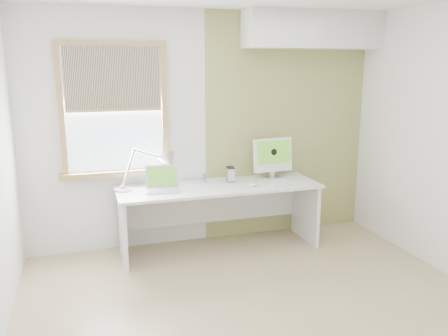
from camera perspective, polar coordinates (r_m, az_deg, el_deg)
name	(u,v)px	position (r m, az deg, el deg)	size (l,w,h in m)	color
room	(264,158)	(3.58, 4.98, 1.19)	(4.04, 3.54, 2.64)	tan
accent_wall	(287,126)	(5.55, 7.80, 5.17)	(2.00, 0.02, 2.60)	#898E4D
soffit	(313,29)	(5.46, 10.93, 16.51)	(1.60, 0.40, 0.42)	white
window	(114,110)	(5.00, -13.43, 6.96)	(1.20, 0.14, 1.42)	#997344
desk	(218,201)	(5.11, -0.79, -4.14)	(2.20, 0.70, 0.73)	silver
desk_lamp	(160,165)	(5.01, -7.91, 0.41)	(0.79, 0.40, 0.44)	silver
laptop	(163,184)	(4.85, -7.61, -2.01)	(0.39, 0.33, 0.25)	silver
phone_dock	(204,180)	(5.12, -2.45, -1.46)	(0.07, 0.07, 0.12)	silver
external_drive	(230,174)	(5.17, 0.80, -0.77)	(0.10, 0.14, 0.16)	silver
imac	(273,156)	(5.32, 6.06, 1.52)	(0.48, 0.17, 0.46)	silver
keyboard	(289,184)	(5.08, 8.02, -1.96)	(0.44, 0.14, 0.02)	white
mouse	(253,184)	(4.99, 3.67, -2.05)	(0.06, 0.11, 0.03)	white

